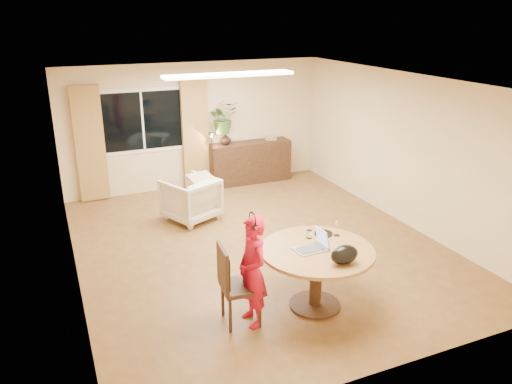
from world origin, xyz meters
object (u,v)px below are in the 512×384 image
dining_chair (241,284)px  sideboard (250,162)px  armchair (191,199)px  child (253,272)px  dining_table (317,262)px

dining_chair → sideboard: bearing=71.8°
dining_chair → armchair: 3.33m
child → armchair: 3.40m
child → dining_chair: bearing=-121.0°
dining_chair → sideboard: (2.13, 4.84, -0.06)m
dining_table → dining_chair: bearing=176.5°
dining_table → dining_chair: dining_chair is taller
child → armchair: (0.22, 3.38, -0.30)m
dining_table → child: (-0.86, -0.01, 0.05)m
child → armchair: bearing=174.0°
child → sideboard: 5.31m
dining_chair → child: bearing=-23.2°
armchair → sideboard: sideboard is taller
child → sideboard: bearing=155.6°
sideboard → armchair: bearing=-139.4°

